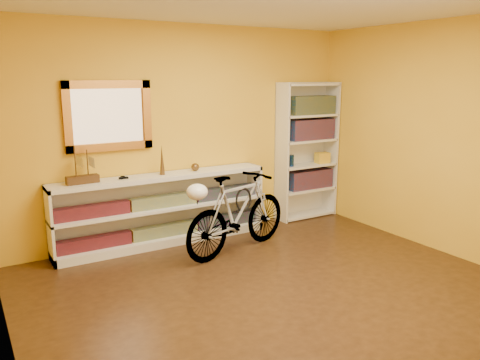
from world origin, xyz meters
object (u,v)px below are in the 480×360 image
bookcase (307,151)px  bicycle (238,213)px  helmet (197,192)px  console_unit (163,209)px

bookcase → bicycle: bookcase is taller
bicycle → helmet: 0.70m
console_unit → bicycle: bearing=-48.0°
bookcase → console_unit: bearing=-179.3°
bookcase → helmet: bookcase is taller
bookcase → helmet: (-2.14, -0.87, -0.14)m
bicycle → console_unit: bearing=27.2°
bookcase → bicycle: (-1.56, -0.72, -0.49)m
console_unit → bookcase: bookcase is taller
console_unit → bicycle: (0.62, -0.69, 0.04)m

